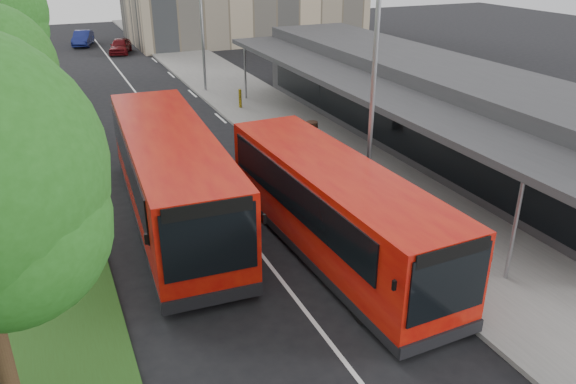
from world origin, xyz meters
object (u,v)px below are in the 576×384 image
(bus_main, at_px, (334,210))
(car_far, at_px, (83,38))
(bus_second, at_px, (172,177))
(lamp_post_far, at_px, (200,17))
(lamp_post_near, at_px, (371,89))
(litter_bin, at_px, (312,132))
(bollard, at_px, (240,98))
(car_near, at_px, (120,46))

(bus_main, distance_m, car_far, 43.32)
(bus_second, xyz_separation_m, car_far, (0.60, 38.94, -1.00))
(lamp_post_far, height_order, bus_second, lamp_post_far)
(lamp_post_near, bearing_deg, lamp_post_far, 90.00)
(bus_second, distance_m, litter_bin, 9.54)
(lamp_post_far, distance_m, litter_bin, 12.84)
(bus_second, bearing_deg, bollard, 64.42)
(bus_second, bearing_deg, car_far, 92.25)
(bus_main, height_order, bus_second, bus_second)
(car_near, bearing_deg, lamp_post_near, -67.52)
(lamp_post_near, relative_size, bus_second, 0.69)
(lamp_post_near, height_order, car_near, lamp_post_near)
(car_far, bearing_deg, bus_second, -75.97)
(bus_second, bearing_deg, bus_main, -43.39)
(lamp_post_far, bearing_deg, car_far, 104.09)
(bus_main, height_order, car_near, bus_main)
(bus_main, relative_size, car_near, 2.77)
(lamp_post_near, bearing_deg, bus_second, 155.65)
(lamp_post_near, relative_size, car_near, 2.10)
(bus_main, bearing_deg, car_near, 89.30)
(litter_bin, xyz_separation_m, bollard, (-1.10, 7.21, 0.02))
(bus_second, distance_m, car_far, 38.96)
(bus_second, bearing_deg, lamp_post_near, -21.23)
(litter_bin, xyz_separation_m, car_far, (-7.32, 33.71, 0.02))
(lamp_post_near, bearing_deg, car_far, 97.44)
(bus_main, bearing_deg, bus_second, 131.53)
(bus_main, xyz_separation_m, litter_bin, (3.89, 9.47, -0.87))
(bollard, distance_m, car_far, 27.22)
(bus_second, bearing_deg, litter_bin, 36.62)
(lamp_post_near, distance_m, car_far, 42.22)
(litter_bin, bearing_deg, car_near, 99.48)
(bus_main, distance_m, litter_bin, 10.28)
(lamp_post_far, relative_size, bollard, 7.54)
(bus_main, height_order, bollard, bus_main)
(car_far, bearing_deg, bus_main, -70.56)
(lamp_post_far, xyz_separation_m, car_far, (-5.44, 21.67, -4.04))
(bus_main, bearing_deg, bollard, 78.52)
(lamp_post_near, xyz_separation_m, bus_second, (-6.04, 2.73, -3.04))
(bollard, bearing_deg, lamp_post_far, 99.17)
(bus_main, distance_m, bus_second, 5.84)
(lamp_post_far, height_order, car_far, lamp_post_far)
(bus_second, distance_m, bollard, 14.22)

